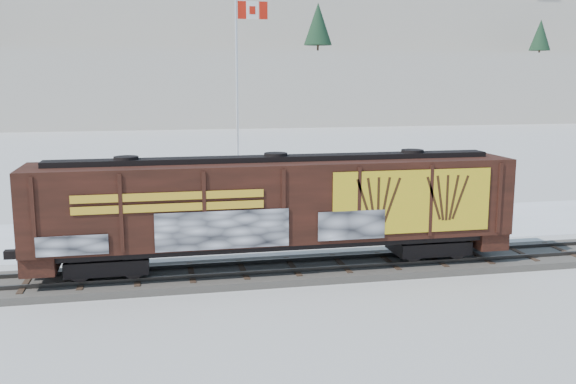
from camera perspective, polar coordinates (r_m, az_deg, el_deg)
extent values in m
plane|color=white|center=(26.22, 4.72, -6.96)|extent=(500.00, 500.00, 0.00)
cube|color=#59544C|center=(26.18, 4.73, -6.67)|extent=(50.00, 3.40, 0.28)
cube|color=#33302D|center=(25.45, 5.20, -6.66)|extent=(50.00, 0.10, 0.15)
cube|color=#33302D|center=(26.78, 4.30, -5.80)|extent=(50.00, 0.10, 0.15)
cube|color=white|center=(33.22, 1.06, -3.25)|extent=(40.00, 8.00, 0.03)
cube|color=white|center=(119.25, -8.40, 9.13)|extent=(360.00, 40.00, 12.00)
cube|color=white|center=(149.26, -9.18, 11.57)|extent=(360.00, 40.00, 24.00)
cube|color=white|center=(184.43, -9.75, 12.94)|extent=(360.00, 50.00, 35.00)
cone|color=#16301D|center=(118.10, 2.68, 14.71)|extent=(5.04, 5.04, 7.38)
cone|color=#16301D|center=(142.97, 21.52, 12.86)|extent=(4.20, 4.20, 6.15)
cube|color=black|center=(25.03, -15.70, -6.04)|extent=(3.00, 2.00, 0.90)
cube|color=black|center=(27.24, 12.32, -4.59)|extent=(3.00, 2.00, 0.90)
cylinder|color=black|center=(24.37, -18.06, -6.60)|extent=(0.90, 0.12, 0.90)
cube|color=black|center=(25.23, -1.07, -4.30)|extent=(18.60, 2.40, 0.25)
cube|color=#35150E|center=(24.88, -1.09, -0.66)|extent=(18.60, 3.00, 3.01)
cube|color=black|center=(24.63, -1.10, 3.01)|extent=(17.12, 0.90, 0.20)
cube|color=gold|center=(24.86, 11.04, -0.85)|extent=(6.33, 0.03, 2.44)
cube|color=gold|center=(22.89, -10.48, -0.87)|extent=(6.70, 0.02, 0.70)
cube|color=silver|center=(23.22, -5.80, -3.39)|extent=(4.84, 0.03, 1.40)
cylinder|color=silver|center=(38.85, -4.42, -1.20)|extent=(0.90, 0.90, 0.20)
cylinder|color=silver|center=(38.14, -4.54, 7.71)|extent=(0.14, 0.14, 12.25)
cube|color=red|center=(38.36, -4.12, 15.84)|extent=(0.50, 0.07, 1.00)
cube|color=white|center=(38.44, -3.20, 15.84)|extent=(0.70, 0.09, 1.00)
cube|color=red|center=(38.54, -2.20, 15.83)|extent=(0.50, 0.07, 1.00)
imported|color=#B9BDC1|center=(32.14, -12.06, -2.37)|extent=(5.05, 2.34, 1.68)
imported|color=white|center=(30.66, -5.36, -2.91)|extent=(4.84, 2.08, 1.55)
imported|color=#212429|center=(36.61, 16.27, -1.42)|extent=(4.52, 3.25, 1.21)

